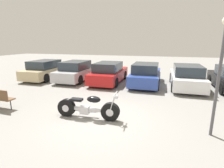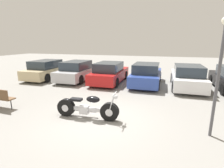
{
  "view_description": "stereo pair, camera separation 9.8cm",
  "coord_description": "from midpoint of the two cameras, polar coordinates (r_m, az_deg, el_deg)",
  "views": [
    {
      "loc": [
        2.12,
        -5.7,
        2.82
      ],
      "look_at": [
        -0.14,
        2.09,
        0.85
      ],
      "focal_mm": 28.0,
      "sensor_mm": 36.0,
      "label": 1
    },
    {
      "loc": [
        2.21,
        -5.67,
        2.82
      ],
      "look_at": [
        -0.14,
        2.09,
        0.85
      ],
      "focal_mm": 28.0,
      "sensor_mm": 36.0,
      "label": 2
    }
  ],
  "objects": [
    {
      "name": "parked_car_champagne",
      "position": [
        14.62,
        -20.78,
        4.31
      ],
      "size": [
        1.87,
        4.32,
        1.43
      ],
      "color": "#C6B284",
      "rests_on": "ground_plane"
    },
    {
      "name": "parked_car_blue",
      "position": [
        11.94,
        10.7,
        3.04
      ],
      "size": [
        1.87,
        4.32,
        1.43
      ],
      "color": "#2D479E",
      "rests_on": "ground_plane"
    },
    {
      "name": "parked_car_silver",
      "position": [
        13.39,
        -11.59,
        4.13
      ],
      "size": [
        1.87,
        4.32,
        1.43
      ],
      "color": "#BCBCC1",
      "rests_on": "ground_plane"
    },
    {
      "name": "motorcycle",
      "position": [
        6.67,
        -8.58,
        -7.63
      ],
      "size": [
        2.43,
        0.62,
        1.06
      ],
      "color": "black",
      "rests_on": "ground_plane"
    },
    {
      "name": "ground_plane",
      "position": [
        6.7,
        -4.34,
        -11.26
      ],
      "size": [
        60.0,
        60.0,
        0.0
      ],
      "primitive_type": "plane",
      "color": "gray"
    },
    {
      "name": "parked_car_red",
      "position": [
        12.31,
        -1.25,
        3.59
      ],
      "size": [
        1.87,
        4.32,
        1.43
      ],
      "color": "red",
      "rests_on": "ground_plane"
    },
    {
      "name": "parked_car_white",
      "position": [
        11.85,
        22.98,
        2.1
      ],
      "size": [
        1.87,
        4.32,
        1.43
      ],
      "color": "white",
      "rests_on": "ground_plane"
    },
    {
      "name": "lamp_post",
      "position": [
        5.78,
        31.54,
        5.67
      ],
      "size": [
        0.24,
        0.24,
        3.48
      ],
      "color": "#4C4C51",
      "rests_on": "ground_plane"
    }
  ]
}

